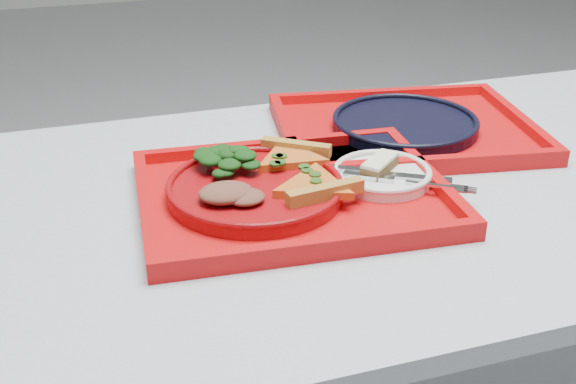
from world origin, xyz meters
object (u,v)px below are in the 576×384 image
(dinner_plate, at_px, (255,191))
(dessert_bar, at_px, (380,165))
(tray_far, at_px, (404,132))
(tray_main, at_px, (293,198))
(navy_plate, at_px, (405,125))

(dinner_plate, distance_m, dessert_bar, 0.20)
(tray_far, height_order, dessert_bar, dessert_bar)
(tray_main, relative_size, dinner_plate, 1.73)
(tray_far, bearing_deg, tray_main, -136.87)
(tray_main, distance_m, dinner_plate, 0.06)
(tray_far, xyz_separation_m, navy_plate, (0.00, 0.00, 0.01))
(tray_main, height_order, dessert_bar, dessert_bar)
(tray_far, relative_size, dinner_plate, 1.73)
(tray_main, relative_size, dessert_bar, 5.90)
(tray_far, height_order, navy_plate, navy_plate)
(dinner_plate, bearing_deg, navy_plate, 27.75)
(dinner_plate, bearing_deg, dessert_bar, -0.91)
(navy_plate, height_order, dessert_bar, dessert_bar)
(tray_main, distance_m, tray_far, 0.33)
(tray_main, height_order, tray_far, same)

